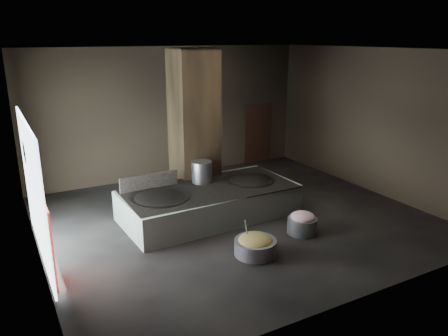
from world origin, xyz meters
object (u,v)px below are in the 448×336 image
wok_left (160,200)px  meat_basin (302,226)px  hearth_platform (209,202)px  cook (214,167)px  wok_right (250,183)px  stock_pot (202,172)px  veg_basin (255,247)px

wok_left → meat_basin: wok_left is taller
hearth_platform → cook: (1.12, 1.85, 0.38)m
wok_right → meat_basin: (0.23, -2.16, -0.54)m
cook → wok_right: bearing=96.3°
hearth_platform → stock_pot: size_ratio=7.67×
wok_right → meat_basin: bearing=-84.0°
wok_left → meat_basin: (3.03, -2.06, -0.54)m
wok_right → veg_basin: wok_right is taller
veg_basin → meat_basin: meat_basin is taller
hearth_platform → wok_right: wok_right is taller
wok_left → cook: (2.57, 1.90, 0.04)m
stock_pot → meat_basin: stock_pot is taller
wok_left → stock_pot: stock_pot is taller
stock_pot → wok_right: bearing=-21.0°
wok_right → stock_pot: 1.44m
wok_left → cook: bearing=36.5°
hearth_platform → wok_left: bearing=179.6°
hearth_platform → veg_basin: hearth_platform is taller
veg_basin → meat_basin: (1.65, 0.39, 0.03)m
hearth_platform → stock_pot: 0.91m
hearth_platform → stock_pot: stock_pot is taller
cook → wok_left: bearing=35.7°
wok_left → wok_right: wok_left is taller
hearth_platform → wok_left: wok_left is taller
stock_pot → veg_basin: size_ratio=0.63×
cook → meat_basin: (0.45, -3.96, -0.59)m
stock_pot → wok_left: bearing=-158.2°
cook → meat_basin: cook is taller
wok_left → wok_right: 2.80m
cook → veg_basin: bearing=73.7°
veg_basin → meat_basin: bearing=13.2°
stock_pot → meat_basin: (1.53, -2.66, -0.92)m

